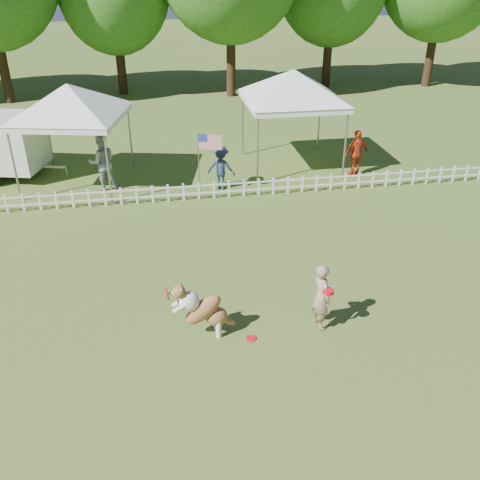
{
  "coord_description": "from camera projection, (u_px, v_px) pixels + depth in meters",
  "views": [
    {
      "loc": [
        -1.62,
        -9.1,
        7.2
      ],
      "look_at": [
        0.27,
        2.0,
        1.1
      ],
      "focal_mm": 40.0,
      "sensor_mm": 36.0,
      "label": 1
    }
  ],
  "objects": [
    {
      "name": "canopy_tent_right",
      "position": [
        292.0,
        121.0,
        19.51
      ],
      "size": [
        3.39,
        3.39,
        3.49
      ],
      "primitive_type": null,
      "rotation": [
        0.0,
        0.0,
        -0.0
      ],
      "color": "white",
      "rests_on": "ground"
    },
    {
      "name": "flag_pole",
      "position": [
        199.0,
        164.0,
        17.44
      ],
      "size": [
        0.81,
        0.31,
        2.13
      ],
      "primitive_type": null,
      "rotation": [
        0.0,
        0.0,
        -0.28
      ],
      "color": "gray",
      "rests_on": "ground"
    },
    {
      "name": "handler",
      "position": [
        321.0,
        296.0,
        11.3
      ],
      "size": [
        0.48,
        0.63,
        1.53
      ],
      "primitive_type": "imported",
      "rotation": [
        0.0,
        0.0,
        1.8
      ],
      "color": "#A18061",
      "rests_on": "ground"
    },
    {
      "name": "spectator_c",
      "position": [
        356.0,
        153.0,
        19.13
      ],
      "size": [
        1.05,
        0.67,
        1.66
      ],
      "primitive_type": "imported",
      "rotation": [
        0.0,
        0.0,
        3.44
      ],
      "color": "red",
      "rests_on": "ground"
    },
    {
      "name": "tree_center_left",
      "position": [
        114.0,
        0.0,
        28.28
      ],
      "size": [
        6.0,
        6.0,
        9.8
      ],
      "primitive_type": null,
      "color": "#2D601B",
      "rests_on": "ground"
    },
    {
      "name": "canopy_tent_left",
      "position": [
        74.0,
        137.0,
        17.95
      ],
      "size": [
        3.92,
        3.92,
        3.39
      ],
      "primitive_type": null,
      "rotation": [
        0.0,
        0.0,
        -0.22
      ],
      "color": "white",
      "rests_on": "ground"
    },
    {
      "name": "frisbee_on_turf",
      "position": [
        251.0,
        338.0,
        11.26
      ],
      "size": [
        0.28,
        0.28,
        0.02
      ],
      "primitive_type": "cylinder",
      "rotation": [
        0.0,
        0.0,
        -0.34
      ],
      "color": "red",
      "rests_on": "ground"
    },
    {
      "name": "dog",
      "position": [
        204.0,
        310.0,
        11.06
      ],
      "size": [
        1.3,
        0.47,
        1.33
      ],
      "primitive_type": null,
      "rotation": [
        0.0,
        0.0,
        0.03
      ],
      "color": "brown",
      "rests_on": "ground"
    },
    {
      "name": "spectator_a",
      "position": [
        102.0,
        162.0,
        17.95
      ],
      "size": [
        1.04,
        0.87,
        1.91
      ],
      "primitive_type": "imported",
      "rotation": [
        0.0,
        0.0,
        3.31
      ],
      "color": "#9A9B9F",
      "rests_on": "ground"
    },
    {
      "name": "picket_fence",
      "position": [
        206.0,
        190.0,
        17.48
      ],
      "size": [
        22.0,
        0.08,
        0.6
      ],
      "primitive_type": null,
      "color": "white",
      "rests_on": "ground"
    },
    {
      "name": "spectator_b",
      "position": [
        221.0,
        168.0,
        18.07
      ],
      "size": [
        1.12,
        0.91,
        1.5
      ],
      "primitive_type": "imported",
      "rotation": [
        0.0,
        0.0,
        2.72
      ],
      "color": "#263652",
      "rests_on": "ground"
    },
    {
      "name": "ground",
      "position": [
        243.0,
        329.0,
        11.56
      ],
      "size": [
        120.0,
        120.0,
        0.0
      ],
      "primitive_type": "plane",
      "color": "#35581B",
      "rests_on": "ground"
    }
  ]
}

